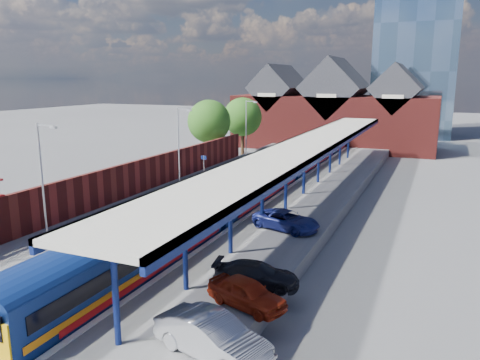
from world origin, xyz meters
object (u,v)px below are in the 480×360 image
object	(u,v)px
lamp_post_b	(43,174)
parked_car_dark	(256,275)
platform_sign	(204,164)
parked_car_red	(247,293)
parked_car_silver	(212,336)
parked_car_blue	(286,220)
lamp_post_d	(247,126)
train	(283,168)
lamp_post_c	(180,141)

from	to	relation	value
lamp_post_b	parked_car_dark	world-z (taller)	lamp_post_b
platform_sign	parked_car_red	distance (m)	25.23
parked_car_silver	parked_car_blue	size ratio (longest dim) A/B	1.01
lamp_post_b	parked_car_silver	distance (m)	16.87
lamp_post_b	platform_sign	world-z (taller)	lamp_post_b
lamp_post_d	train	bearing A→B (deg)	-51.91
parked_car_blue	parked_car_dark	bearing A→B (deg)	-155.55
parked_car_dark	parked_car_blue	world-z (taller)	parked_car_blue
platform_sign	parked_car_dark	world-z (taller)	platform_sign
platform_sign	parked_car_dark	xyz separation A→B (m)	(12.89, -19.45, -1.11)
train	platform_sign	size ratio (longest dim) A/B	26.36
lamp_post_b	parked_car_red	bearing A→B (deg)	-13.33
train	lamp_post_d	distance (m)	13.05
lamp_post_b	parked_car_dark	size ratio (longest dim) A/B	1.74
lamp_post_b	parked_car_red	size ratio (longest dim) A/B	1.90
lamp_post_d	parked_car_blue	xyz separation A→B (m)	(12.94, -24.75, -3.38)
parked_car_silver	lamp_post_b	bearing A→B (deg)	79.35
lamp_post_c	train	bearing A→B (deg)	37.26
parked_car_dark	platform_sign	bearing A→B (deg)	23.66
lamp_post_b	parked_car_blue	world-z (taller)	lamp_post_b
lamp_post_b	parked_car_blue	distance (m)	15.21
parked_car_red	parked_car_dark	xyz separation A→B (m)	(-0.34, 2.01, -0.04)
lamp_post_c	parked_car_dark	xyz separation A→B (m)	(14.25, -17.45, -3.41)
parked_car_red	train	bearing A→B (deg)	33.33
platform_sign	parked_car_dark	size ratio (longest dim) A/B	0.62
lamp_post_b	parked_car_blue	size ratio (longest dim) A/B	1.58
lamp_post_c	lamp_post_b	bearing A→B (deg)	-90.00
train	parked_car_blue	distance (m)	15.59
parked_car_dark	parked_car_blue	xyz separation A→B (m)	(-1.31, 8.70, 0.03)
parked_car_red	parked_car_silver	distance (m)	3.83
lamp_post_d	parked_car_dark	xyz separation A→B (m)	(14.25, -33.45, -3.41)
parked_car_red	lamp_post_b	bearing A→B (deg)	95.17
train	lamp_post_b	xyz separation A→B (m)	(-7.86, -21.98, 2.87)
train	parked_car_dark	distance (m)	24.29
train	parked_car_red	xyz separation A→B (m)	(6.74, -25.43, -0.49)
train	lamp_post_d	bearing A→B (deg)	128.09
parked_car_red	parked_car_blue	world-z (taller)	parked_car_red
lamp_post_b	lamp_post_c	distance (m)	16.00
lamp_post_d	parked_car_red	size ratio (longest dim) A/B	1.90
parked_car_red	parked_car_dark	distance (m)	2.04
lamp_post_b	parked_car_red	world-z (taller)	lamp_post_b
parked_car_silver	parked_car_blue	distance (m)	14.66
train	parked_car_dark	xyz separation A→B (m)	(6.39, -23.42, -0.54)
parked_car_red	parked_car_blue	xyz separation A→B (m)	(-1.65, 10.71, -0.01)
parked_car_red	parked_car_silver	size ratio (longest dim) A/B	0.82
lamp_post_c	parked_car_silver	distance (m)	27.81
platform_sign	train	bearing A→B (deg)	31.48
lamp_post_d	parked_car_dark	distance (m)	36.51
lamp_post_d	parked_car_blue	world-z (taller)	lamp_post_d
parked_car_silver	parked_car_dark	xyz separation A→B (m)	(-0.61, 5.83, -0.15)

